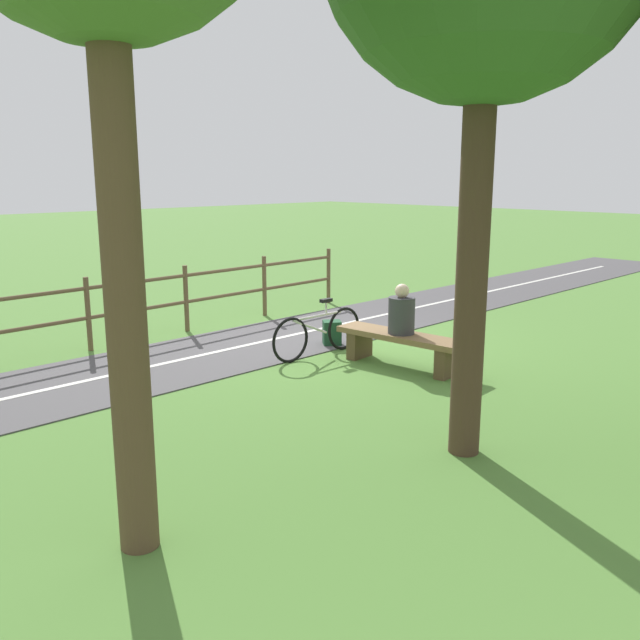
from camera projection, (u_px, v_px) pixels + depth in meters
name	position (u px, v px, depth m)	size (l,w,h in m)	color
ground_plane	(345.00, 344.00, 10.76)	(80.00, 80.00, 0.00)	#548438
paved_path	(78.00, 383.00, 8.71)	(2.30, 36.00, 0.02)	#4C494C
path_centre_line	(78.00, 383.00, 8.71)	(0.10, 32.00, 0.00)	silver
bench	(401.00, 343.00, 9.43)	(2.01, 0.64, 0.48)	brown
person_seated	(402.00, 313.00, 9.34)	(0.40, 0.40, 0.70)	#38383D
bicycle	(318.00, 333.00, 9.99)	(0.09, 1.76, 0.85)	black
backpack	(332.00, 333.00, 10.65)	(0.37, 0.37, 0.39)	#1E4C2D
fence_roadside	(88.00, 308.00, 10.22)	(0.49, 10.89, 1.15)	brown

